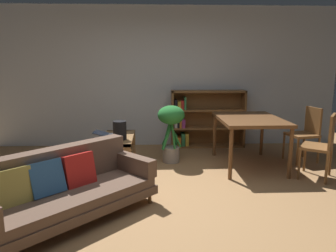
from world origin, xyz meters
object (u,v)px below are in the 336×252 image
(open_laptop, at_px, (110,135))
(bookshelf, at_px, (203,119))
(dining_table, at_px, (249,122))
(dining_chair_near, at_px, (306,131))
(fabric_couch, at_px, (64,187))
(potted_floor_plant, at_px, (171,125))
(media_console, at_px, (118,153))
(desk_speaker, at_px, (120,130))
(dining_chair_far, at_px, (323,143))

(open_laptop, distance_m, bookshelf, 2.08)
(dining_table, xyz_separation_m, dining_chair_near, (1.03, 0.22, -0.20))
(fabric_couch, bearing_deg, potted_floor_plant, 57.28)
(media_console, relative_size, desk_speaker, 3.64)
(dining_table, distance_m, dining_chair_near, 1.07)
(dining_chair_far, distance_m, bookshelf, 2.37)
(media_console, xyz_separation_m, dining_chair_far, (2.92, -0.58, 0.27))
(media_console, relative_size, potted_floor_plant, 1.06)
(media_console, xyz_separation_m, potted_floor_plant, (0.84, 0.29, 0.37))
(dining_chair_near, height_order, dining_chair_far, dining_chair_far)
(fabric_couch, bearing_deg, open_laptop, 81.07)
(fabric_couch, height_order, dining_chair_near, dining_chair_near)
(potted_floor_plant, xyz_separation_m, dining_chair_near, (2.25, -0.04, -0.11))
(desk_speaker, xyz_separation_m, dining_table, (2.00, 0.23, 0.06))
(potted_floor_plant, xyz_separation_m, bookshelf, (0.69, 1.03, -0.08))
(open_laptop, xyz_separation_m, bookshelf, (1.65, 1.27, 0.01))
(dining_table, bearing_deg, dining_chair_far, -35.31)
(fabric_couch, xyz_separation_m, potted_floor_plant, (1.23, 1.91, 0.28))
(fabric_couch, bearing_deg, desk_speaker, 72.76)
(dining_chair_near, bearing_deg, potted_floor_plant, 179.05)
(dining_chair_far, bearing_deg, potted_floor_plant, 157.29)
(media_console, xyz_separation_m, dining_chair_near, (3.09, 0.26, 0.26))
(open_laptop, distance_m, dining_chair_near, 3.22)
(desk_speaker, distance_m, dining_chair_far, 2.90)
(open_laptop, relative_size, desk_speaker, 1.67)
(potted_floor_plant, bearing_deg, bookshelf, 56.44)
(dining_chair_near, bearing_deg, fabric_couch, -151.68)
(potted_floor_plant, bearing_deg, dining_table, -11.93)
(media_console, xyz_separation_m, bookshelf, (1.52, 1.33, 0.28))
(media_console, height_order, bookshelf, bookshelf)
(dining_table, height_order, dining_chair_far, dining_chair_far)
(media_console, bearing_deg, potted_floor_plant, 19.35)
(media_console, distance_m, open_laptop, 0.31)
(dining_table, distance_m, bookshelf, 1.41)
(potted_floor_plant, bearing_deg, media_console, -160.65)
(fabric_couch, distance_m, dining_table, 2.97)
(dining_chair_near, bearing_deg, bookshelf, 145.56)
(potted_floor_plant, distance_m, dining_chair_far, 2.26)
(open_laptop, bearing_deg, dining_table, -0.59)
(media_console, bearing_deg, dining_chair_near, 4.76)
(open_laptop, relative_size, dining_chair_near, 0.51)
(dining_chair_far, bearing_deg, fabric_couch, -162.63)
(media_console, distance_m, dining_chair_near, 3.11)
(fabric_couch, bearing_deg, media_console, 76.43)
(media_console, bearing_deg, fabric_couch, -103.57)
(dining_table, bearing_deg, media_console, -178.97)
(open_laptop, height_order, dining_table, dining_table)
(dining_chair_near, relative_size, dining_chair_far, 0.97)
(bookshelf, bearing_deg, fabric_couch, -123.02)
(desk_speaker, bearing_deg, open_laptop, 125.79)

